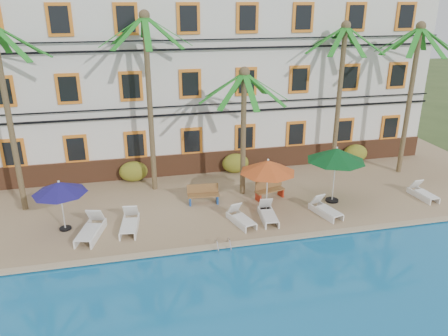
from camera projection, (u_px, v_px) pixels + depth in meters
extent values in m
plane|color=#384C23|center=(254.00, 236.00, 18.40)|extent=(100.00, 100.00, 0.00)
cube|color=tan|center=(227.00, 187.00, 22.90)|extent=(30.00, 12.00, 0.25)
cube|color=tan|center=(261.00, 241.00, 17.48)|extent=(30.00, 0.35, 0.06)
cube|color=silver|center=(208.00, 74.00, 25.59)|extent=(25.00, 6.00, 10.00)
cube|color=brown|center=(219.00, 161.00, 24.40)|extent=(25.00, 0.12, 1.20)
cube|color=orange|center=(13.00, 153.00, 21.75)|extent=(1.15, 0.10, 1.50)
cube|color=black|center=(13.00, 154.00, 21.71)|extent=(0.85, 0.04, 1.20)
cube|color=orange|center=(76.00, 149.00, 22.38)|extent=(1.15, 0.10, 1.50)
cube|color=black|center=(76.00, 149.00, 22.33)|extent=(0.85, 0.04, 1.20)
cube|color=orange|center=(136.00, 145.00, 23.00)|extent=(1.15, 0.10, 1.50)
cube|color=black|center=(136.00, 145.00, 22.96)|extent=(0.85, 0.04, 1.20)
cube|color=orange|center=(192.00, 141.00, 23.63)|extent=(1.15, 0.10, 1.50)
cube|color=black|center=(192.00, 141.00, 23.58)|extent=(0.85, 0.04, 1.20)
cube|color=orange|center=(245.00, 137.00, 24.25)|extent=(1.15, 0.10, 1.50)
cube|color=black|center=(245.00, 138.00, 24.21)|extent=(0.85, 0.04, 1.20)
cube|color=orange|center=(296.00, 134.00, 24.88)|extent=(1.15, 0.10, 1.50)
cube|color=black|center=(296.00, 134.00, 24.83)|extent=(0.85, 0.04, 1.20)
cube|color=orange|center=(344.00, 131.00, 25.51)|extent=(1.15, 0.10, 1.50)
cube|color=black|center=(344.00, 131.00, 25.46)|extent=(0.85, 0.04, 1.20)
cube|color=orange|center=(390.00, 128.00, 26.13)|extent=(1.15, 0.10, 1.50)
cube|color=black|center=(390.00, 128.00, 26.09)|extent=(0.85, 0.04, 1.20)
cube|color=orange|center=(2.00, 92.00, 20.63)|extent=(1.15, 0.10, 1.50)
cube|color=black|center=(2.00, 92.00, 20.59)|extent=(0.85, 0.04, 1.20)
cube|color=orange|center=(68.00, 89.00, 21.26)|extent=(1.15, 0.10, 1.50)
cube|color=black|center=(68.00, 89.00, 21.21)|extent=(0.85, 0.04, 1.20)
cube|color=orange|center=(131.00, 86.00, 21.88)|extent=(1.15, 0.10, 1.50)
cube|color=black|center=(131.00, 86.00, 21.84)|extent=(0.85, 0.04, 1.20)
cube|color=orange|center=(190.00, 84.00, 22.51)|extent=(1.15, 0.10, 1.50)
cube|color=black|center=(190.00, 84.00, 22.46)|extent=(0.85, 0.04, 1.20)
cube|color=orange|center=(246.00, 82.00, 23.13)|extent=(1.15, 0.10, 1.50)
cube|color=black|center=(246.00, 82.00, 23.09)|extent=(0.85, 0.04, 1.20)
cube|color=orange|center=(299.00, 79.00, 23.76)|extent=(1.15, 0.10, 1.50)
cube|color=black|center=(300.00, 80.00, 23.71)|extent=(0.85, 0.04, 1.20)
cube|color=orange|center=(349.00, 77.00, 24.39)|extent=(1.15, 0.10, 1.50)
cube|color=black|center=(350.00, 77.00, 24.34)|extent=(0.85, 0.04, 1.20)
cube|color=orange|center=(397.00, 75.00, 25.01)|extent=(1.15, 0.10, 1.50)
cube|color=black|center=(398.00, 76.00, 24.97)|extent=(0.85, 0.04, 1.20)
cube|color=orange|center=(59.00, 20.00, 20.10)|extent=(1.15, 0.10, 1.50)
cube|color=black|center=(59.00, 20.00, 20.06)|extent=(0.85, 0.04, 1.20)
cube|color=orange|center=(126.00, 19.00, 20.73)|extent=(1.15, 0.10, 1.50)
cube|color=black|center=(126.00, 19.00, 20.68)|extent=(0.85, 0.04, 1.20)
cube|color=orange|center=(188.00, 18.00, 21.35)|extent=(1.15, 0.10, 1.50)
cube|color=black|center=(189.00, 18.00, 21.31)|extent=(0.85, 0.04, 1.20)
cube|color=orange|center=(247.00, 18.00, 21.98)|extent=(1.15, 0.10, 1.50)
cube|color=black|center=(248.00, 18.00, 21.93)|extent=(0.85, 0.04, 1.20)
cube|color=orange|center=(303.00, 17.00, 22.60)|extent=(1.15, 0.10, 1.50)
cube|color=black|center=(303.00, 17.00, 22.56)|extent=(0.85, 0.04, 1.20)
cube|color=orange|center=(356.00, 17.00, 23.23)|extent=(1.15, 0.10, 1.50)
cube|color=black|center=(356.00, 17.00, 23.18)|extent=(0.85, 0.04, 1.20)
cube|color=orange|center=(406.00, 16.00, 23.86)|extent=(1.15, 0.10, 1.50)
cube|color=black|center=(406.00, 16.00, 23.81)|extent=(0.85, 0.04, 1.20)
cube|color=black|center=(219.00, 112.00, 23.25)|extent=(25.00, 0.08, 0.10)
cube|color=black|center=(219.00, 104.00, 23.08)|extent=(25.00, 0.08, 0.06)
cube|color=black|center=(219.00, 49.00, 22.05)|extent=(25.00, 0.08, 0.10)
cube|color=black|center=(219.00, 39.00, 21.89)|extent=(25.00, 0.08, 0.06)
cylinder|color=brown|center=(10.00, 124.00, 18.73)|extent=(0.26, 0.26, 8.16)
cube|color=#1B751F|center=(1.00, 39.00, 18.46)|extent=(0.28, 2.12, 1.37)
cube|color=#1B751F|center=(11.00, 43.00, 16.98)|extent=(1.70, 1.70, 1.37)
cube|color=#1B751F|center=(23.00, 41.00, 17.72)|extent=(2.12, 0.28, 1.37)
cube|color=#1B751F|center=(19.00, 40.00, 18.33)|extent=(1.70, 1.70, 1.37)
cylinder|color=brown|center=(150.00, 108.00, 20.87)|extent=(0.26, 0.26, 8.42)
sphere|color=brown|center=(144.00, 15.00, 19.35)|extent=(0.50, 0.50, 0.50)
cube|color=#1B751F|center=(144.00, 30.00, 20.55)|extent=(0.28, 2.12, 1.37)
cube|color=#1B751F|center=(128.00, 30.00, 20.11)|extent=(1.70, 1.70, 1.37)
cube|color=#1B751F|center=(121.00, 31.00, 19.37)|extent=(2.12, 0.28, 1.37)
cube|color=#1B751F|center=(129.00, 32.00, 18.76)|extent=(1.70, 1.70, 1.37)
cube|color=#1B751F|center=(147.00, 33.00, 18.64)|extent=(0.28, 2.12, 1.37)
cube|color=#1B751F|center=(163.00, 32.00, 19.07)|extent=(1.70, 1.70, 1.37)
cube|color=#1B751F|center=(169.00, 31.00, 19.81)|extent=(2.12, 0.28, 1.37)
cube|color=#1B751F|center=(160.00, 30.00, 20.42)|extent=(1.70, 1.70, 1.37)
cylinder|color=brown|center=(243.00, 136.00, 20.81)|extent=(0.26, 0.26, 6.00)
sphere|color=brown|center=(244.00, 72.00, 19.73)|extent=(0.50, 0.50, 0.50)
cube|color=#1B751F|center=(238.00, 83.00, 20.93)|extent=(0.28, 2.12, 1.37)
cube|color=#1B751F|center=(225.00, 85.00, 20.49)|extent=(1.70, 1.70, 1.37)
cube|color=#1B751F|center=(222.00, 88.00, 19.75)|extent=(2.12, 0.28, 1.37)
cube|color=#1B751F|center=(232.00, 91.00, 19.14)|extent=(1.70, 1.70, 1.37)
cube|color=#1B751F|center=(251.00, 91.00, 19.01)|extent=(0.28, 2.12, 1.37)
cube|color=#1B751F|center=(265.00, 89.00, 19.45)|extent=(1.70, 1.70, 1.37)
cube|color=#1B751F|center=(266.00, 86.00, 20.19)|extent=(2.12, 0.28, 1.37)
cube|color=#1B751F|center=(255.00, 83.00, 20.80)|extent=(1.70, 1.70, 1.37)
cylinder|color=brown|center=(339.00, 102.00, 23.55)|extent=(0.26, 0.26, 7.83)
sphere|color=brown|center=(346.00, 25.00, 22.14)|extent=(0.50, 0.50, 0.50)
cube|color=#1B751F|center=(335.00, 38.00, 23.34)|extent=(0.28, 2.12, 1.37)
cube|color=#1B751F|center=(325.00, 38.00, 22.90)|extent=(1.70, 1.70, 1.37)
cube|color=#1B751F|center=(326.00, 40.00, 22.16)|extent=(2.12, 0.28, 1.37)
cube|color=#1B751F|center=(338.00, 41.00, 21.55)|extent=(1.70, 1.70, 1.37)
cube|color=#1B751F|center=(355.00, 41.00, 21.43)|extent=(0.28, 2.12, 1.37)
cube|color=#1B751F|center=(365.00, 40.00, 21.86)|extent=(1.70, 1.70, 1.37)
cube|color=#1B751F|center=(363.00, 39.00, 22.60)|extent=(2.12, 0.28, 1.37)
cube|color=#1B751F|center=(351.00, 38.00, 23.21)|extent=(1.70, 1.70, 1.37)
cylinder|color=brown|center=(409.00, 103.00, 23.20)|extent=(0.26, 0.26, 7.82)
sphere|color=brown|center=(421.00, 26.00, 21.79)|extent=(0.50, 0.50, 0.50)
cube|color=#1B751F|center=(406.00, 38.00, 22.99)|extent=(0.28, 2.12, 1.37)
cube|color=#1B751F|center=(397.00, 39.00, 22.55)|extent=(1.70, 1.70, 1.37)
cube|color=#1B751F|center=(400.00, 41.00, 21.81)|extent=(2.12, 0.28, 1.37)
cube|color=#1B751F|center=(415.00, 42.00, 21.20)|extent=(1.70, 1.70, 1.37)
cube|color=#1B751F|center=(432.00, 42.00, 21.07)|extent=(0.28, 2.12, 1.37)
cube|color=#1B751F|center=(442.00, 41.00, 21.51)|extent=(1.70, 1.70, 1.37)
cube|color=#1B751F|center=(437.00, 40.00, 22.25)|extent=(2.12, 0.28, 1.37)
cube|color=#1B751F|center=(422.00, 39.00, 22.86)|extent=(1.70, 1.70, 1.37)
ellipsoid|color=#305719|center=(133.00, 171.00, 23.13)|extent=(1.50, 0.90, 1.10)
ellipsoid|color=#305719|center=(235.00, 163.00, 24.29)|extent=(1.50, 0.90, 1.10)
ellipsoid|color=#305719|center=(355.00, 154.00, 25.82)|extent=(1.50, 0.90, 1.10)
cylinder|color=black|center=(65.00, 228.00, 18.43)|extent=(0.50, 0.50, 0.07)
cylinder|color=silver|center=(62.00, 206.00, 18.06)|extent=(0.06, 0.06, 2.14)
cone|color=navy|center=(59.00, 188.00, 17.75)|extent=(2.23, 2.23, 0.49)
sphere|color=silver|center=(58.00, 182.00, 17.66)|extent=(0.10, 0.10, 0.10)
cylinder|color=black|center=(266.00, 210.00, 20.05)|extent=(0.57, 0.57, 0.08)
cylinder|color=silver|center=(267.00, 186.00, 19.63)|extent=(0.06, 0.06, 2.43)
cone|color=#BC481B|center=(268.00, 166.00, 19.28)|extent=(2.53, 2.53, 0.56)
sphere|color=silver|center=(268.00, 160.00, 19.17)|extent=(0.10, 0.10, 0.10)
cylinder|color=black|center=(332.00, 200.00, 21.00)|extent=(0.62, 0.62, 0.09)
cylinder|color=silver|center=(334.00, 176.00, 20.53)|extent=(0.06, 0.06, 2.65)
cone|color=#09441A|center=(336.00, 155.00, 20.15)|extent=(2.76, 2.76, 0.61)
sphere|color=silver|center=(337.00, 148.00, 20.03)|extent=(0.10, 0.10, 0.10)
cube|color=white|center=(88.00, 232.00, 17.50)|extent=(1.01, 1.54, 0.07)
cube|color=white|center=(95.00, 215.00, 18.33)|extent=(0.77, 0.68, 0.71)
cube|color=white|center=(83.00, 233.00, 17.84)|extent=(0.61, 1.96, 0.33)
cube|color=white|center=(99.00, 233.00, 17.81)|extent=(0.61, 1.96, 0.33)
cube|color=white|center=(129.00, 226.00, 18.06)|extent=(0.78, 1.39, 0.06)
cube|color=white|center=(131.00, 211.00, 18.82)|extent=(0.67, 0.57, 0.66)
cube|color=white|center=(122.00, 227.00, 18.33)|extent=(0.32, 1.87, 0.30)
cube|color=white|center=(137.00, 226.00, 18.38)|extent=(0.32, 1.87, 0.30)
cube|color=white|center=(244.00, 220.00, 18.62)|extent=(0.84, 1.27, 0.05)
cube|color=white|center=(234.00, 208.00, 19.20)|extent=(0.64, 0.56, 0.58)
cube|color=white|center=(236.00, 222.00, 18.74)|extent=(0.51, 1.61, 0.27)
cube|color=white|center=(246.00, 219.00, 18.98)|extent=(0.51, 1.61, 0.27)
cube|color=white|center=(269.00, 216.00, 18.91)|extent=(0.69, 1.28, 0.06)
cube|color=white|center=(265.00, 203.00, 19.61)|extent=(0.61, 0.51, 0.61)
cube|color=white|center=(262.00, 217.00, 19.15)|extent=(0.23, 1.74, 0.28)
cube|color=white|center=(274.00, 216.00, 19.21)|extent=(0.23, 1.74, 0.28)
cube|color=white|center=(329.00, 211.00, 19.38)|extent=(0.86, 1.32, 0.06)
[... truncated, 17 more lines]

